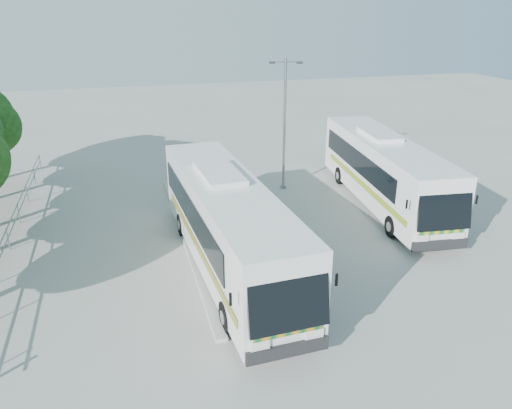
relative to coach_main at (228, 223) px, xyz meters
name	(u,v)px	position (x,y,z in m)	size (l,w,h in m)	color
ground	(245,251)	(1.00, 1.18, -2.00)	(100.00, 100.00, 0.00)	#9D9D98
kerb_divider	(186,237)	(-1.30, 3.18, -1.92)	(0.40, 16.00, 0.15)	#B2B2AD
railing	(11,225)	(-9.00, 5.18, -1.26)	(0.06, 22.00, 1.00)	gray
coach_main	(228,223)	(0.00, 0.00, 0.00)	(3.37, 13.25, 3.64)	silver
coach_adjacent	(384,170)	(9.56, 4.65, -0.07)	(3.89, 12.86, 3.51)	silver
lamppost	(285,119)	(5.23, 8.48, 2.10)	(1.79, 0.66, 7.42)	gray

